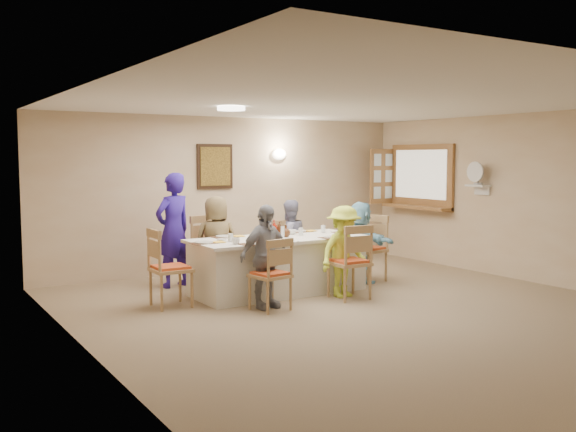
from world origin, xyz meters
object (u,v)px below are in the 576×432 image
chair_front_left (270,274)px  diner_front_right (344,252)px  chair_back_left (213,252)px  desk_fan (477,176)px  caregiver (173,230)px  chair_left_end (171,267)px  diner_back_left (216,243)px  chair_right_end (367,248)px  serving_hatch (422,177)px  condiment_ketchup (274,229)px  chair_front_right (349,261)px  diner_front_left (265,257)px  diner_back_right (289,240)px  chair_back_right (285,250)px  diner_right_end (361,242)px  dining_table (278,265)px

chair_front_left → diner_front_right: size_ratio=0.74×
chair_front_left → chair_back_left: bearing=-98.2°
desk_fan → caregiver: desk_fan is taller
chair_left_end → diner_back_left: diner_back_left is taller
chair_right_end → caregiver: size_ratio=0.61×
diner_front_right → serving_hatch: bearing=19.9°
desk_fan → chair_left_end: size_ratio=0.30×
chair_front_left → diner_front_right: 1.22m
caregiver → chair_left_end: bearing=48.6°
condiment_ketchup → chair_front_right: bearing=-53.7°
chair_back_left → diner_front_right: diner_front_right is taller
diner_front_left → condiment_ketchup: bearing=41.8°
diner_back_right → chair_back_right: bearing=-89.9°
chair_back_left → diner_front_left: (0.00, -1.48, 0.12)m
chair_right_end → diner_right_end: 0.17m
serving_hatch → diner_front_left: bearing=-158.4°
chair_back_left → diner_right_end: bearing=-33.3°
chair_front_right → serving_hatch: bearing=-145.4°
chair_back_right → diner_right_end: size_ratio=0.74×
desk_fan → caregiver: size_ratio=0.18×
chair_left_end → diner_back_left: size_ratio=0.75×
chair_left_end → diner_front_right: (2.15, -0.68, 0.11)m
chair_front_left → condiment_ketchup: size_ratio=3.77×
dining_table → chair_back_left: bearing=126.9°
diner_front_right → chair_back_left: bearing=119.8°
diner_back_right → diner_front_right: (0.00, -1.36, -0.00)m
diner_back_left → condiment_ketchup: (0.57, -0.62, 0.22)m
chair_front_right → diner_front_left: 1.21m
diner_back_left → condiment_ketchup: bearing=141.5°
chair_front_left → caregiver: bearing=-85.2°
caregiver → condiment_ketchup: size_ratio=6.87×
diner_front_left → caregiver: 1.89m
diner_right_end → condiment_ketchup: (-1.45, 0.06, 0.28)m
serving_hatch → diner_front_left: (-4.14, -1.64, -0.86)m
diner_back_left → caregiver: 0.67m
diner_right_end → diner_back_right: bearing=48.1°
chair_back_right → chair_front_left: (-1.20, -1.60, 0.00)m
diner_back_right → condiment_ketchup: diner_back_right is taller
chair_back_left → chair_left_end: (-0.95, -0.80, -0.02)m
diner_front_left → condiment_ketchup: (0.57, 0.74, 0.24)m
serving_hatch → chair_back_left: 4.26m
chair_back_right → diner_back_left: size_ratio=0.68×
diner_back_right → caregiver: size_ratio=0.74×
diner_back_right → diner_right_end: (0.82, -0.68, -0.01)m
chair_left_end → diner_front_right: diner_front_right is taller
chair_back_left → diner_back_left: 0.19m
dining_table → diner_back_left: bearing=131.4°
dining_table → chair_front_right: (0.60, -0.80, 0.11)m
diner_front_left → diner_back_left: bearing=79.4°
chair_front_left → condiment_ketchup: condiment_ketchup is taller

